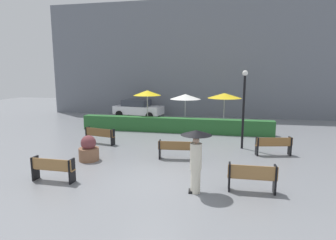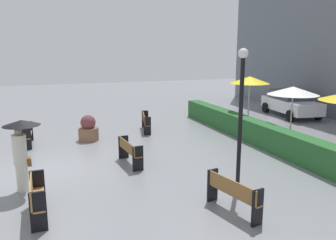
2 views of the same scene
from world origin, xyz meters
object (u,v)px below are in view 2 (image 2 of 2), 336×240
object	(u,v)px
bench_far_right	(232,192)
bench_near_left	(26,133)
patio_umbrella_white	(293,91)
patio_umbrella_yellow	(250,80)
pedestrian_with_umbrella	(21,145)
planter_pot	(88,129)
parked_car	(291,103)
bench_far_left	(145,121)
lamp_post	(241,104)
bench_near_right	(36,196)
bench_mid_center	(129,150)

from	to	relation	value
bench_far_right	bench_near_left	distance (m)	9.68
bench_near_left	patio_umbrella_white	world-z (taller)	patio_umbrella_white
patio_umbrella_yellow	pedestrian_with_umbrella	bearing A→B (deg)	-66.30
planter_pot	parked_car	xyz separation A→B (m)	(-1.59, 12.20, 0.32)
parked_car	bench_far_left	bearing A→B (deg)	-85.34
bench_far_left	parked_car	distance (m)	9.37
lamp_post	patio_umbrella_yellow	xyz separation A→B (m)	(-6.31, 4.42, 0.03)
bench_near_right	parked_car	size ratio (longest dim) A/B	0.36
pedestrian_with_umbrella	lamp_post	world-z (taller)	lamp_post
bench_far_right	lamp_post	size ratio (longest dim) A/B	0.43
bench_far_right	bench_mid_center	size ratio (longest dim) A/B	1.04
bench_near_right	parked_car	bearing A→B (deg)	120.52
bench_far_right	bench_far_left	world-z (taller)	bench_far_right
planter_pot	patio_umbrella_white	distance (m)	9.07
pedestrian_with_umbrella	patio_umbrella_white	bearing A→B (deg)	99.98
bench_far_left	pedestrian_with_umbrella	distance (m)	7.93
pedestrian_with_umbrella	bench_near_left	bearing A→B (deg)	-178.53
bench_mid_center	parked_car	bearing A→B (deg)	115.56
bench_far_right	patio_umbrella_yellow	bearing A→B (deg)	144.82
bench_far_right	patio_umbrella_white	bearing A→B (deg)	130.77
patio_umbrella_yellow	patio_umbrella_white	xyz separation A→B (m)	(2.63, 0.45, -0.25)
bench_near_left	pedestrian_with_umbrella	distance (m)	5.17
bench_near_right	bench_near_left	bearing A→B (deg)	-175.98
bench_mid_center	patio_umbrella_yellow	size ratio (longest dim) A/B	0.62
bench_mid_center	pedestrian_with_umbrella	bearing A→B (deg)	-70.00
patio_umbrella_yellow	parked_car	size ratio (longest dim) A/B	0.60
bench_far_right	pedestrian_with_umbrella	xyz separation A→B (m)	(-3.18, -4.87, 0.82)
patio_umbrella_yellow	parked_car	world-z (taller)	patio_umbrella_yellow
bench_far_right	parked_car	xyz separation A→B (m)	(-9.79, 9.75, 0.28)
bench_far_left	lamp_post	distance (m)	7.90
bench_near_left	pedestrian_with_umbrella	world-z (taller)	pedestrian_with_umbrella
pedestrian_with_umbrella	planter_pot	xyz separation A→B (m)	(-5.02, 2.42, -0.86)
lamp_post	parked_car	distance (m)	12.23
planter_pot	patio_umbrella_yellow	world-z (taller)	patio_umbrella_yellow
bench_far_left	planter_pot	world-z (taller)	planter_pot
pedestrian_with_umbrella	lamp_post	bearing A→B (deg)	73.08
patio_umbrella_white	bench_near_left	bearing A→B (deg)	-106.44
lamp_post	planter_pot	bearing A→B (deg)	-153.02
bench_mid_center	planter_pot	bearing A→B (deg)	-166.17
bench_mid_center	parked_car	size ratio (longest dim) A/B	0.37
bench_far_right	planter_pot	world-z (taller)	planter_pot
patio_umbrella_white	parked_car	size ratio (longest dim) A/B	0.55
planter_pot	patio_umbrella_yellow	distance (m)	8.14
bench_far_right	bench_mid_center	bearing A→B (deg)	-160.97
planter_pot	bench_mid_center	bearing A→B (deg)	13.83
planter_pot	patio_umbrella_white	bearing A→B (deg)	69.45
pedestrian_with_umbrella	bench_mid_center	bearing A→B (deg)	110.00
bench_mid_center	planter_pot	size ratio (longest dim) A/B	1.45
bench_near_right	bench_far_left	bearing A→B (deg)	147.19
bench_far_right	patio_umbrella_yellow	distance (m)	9.62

